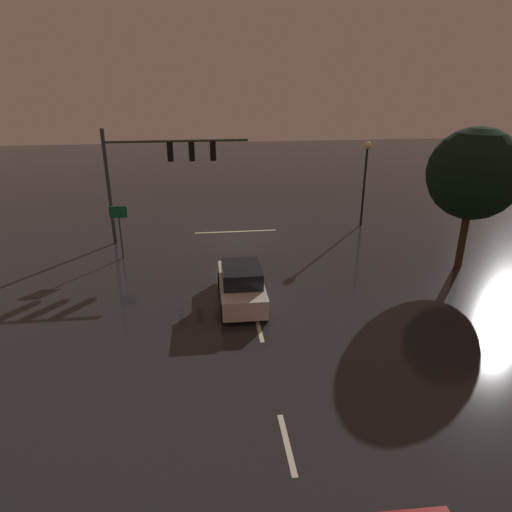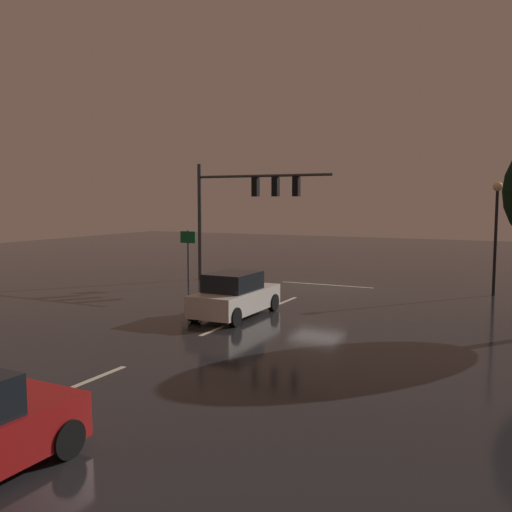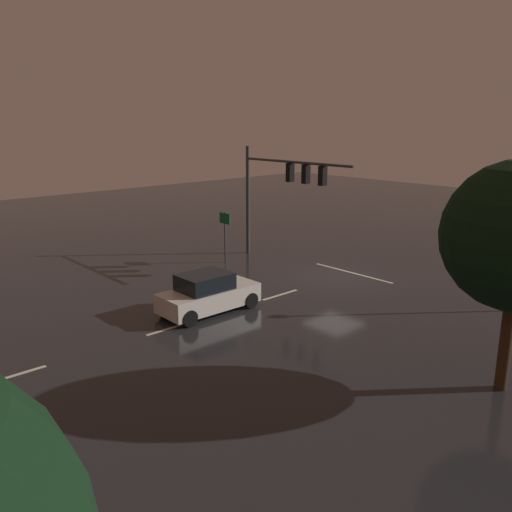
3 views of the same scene
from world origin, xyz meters
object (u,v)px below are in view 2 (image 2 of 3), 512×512
car_approaching (235,296)px  street_lamp_left_kerb (496,217)px  traffic_signal_assembly (245,198)px  route_sign (188,246)px

car_approaching → street_lamp_left_kerb: street_lamp_left_kerb is taller
traffic_signal_assembly → street_lamp_left_kerb: (-12.22, -1.49, -0.87)m
traffic_signal_assembly → route_sign: (2.06, 2.43, -2.46)m
traffic_signal_assembly → route_sign: 4.02m
car_approaching → street_lamp_left_kerb: (-8.53, -9.51, 2.86)m
traffic_signal_assembly → car_approaching: (-3.70, 8.03, -3.74)m
route_sign → street_lamp_left_kerb: bearing=-164.7°
street_lamp_left_kerb → route_sign: street_lamp_left_kerb is taller
car_approaching → traffic_signal_assembly: bearing=-65.3°
traffic_signal_assembly → route_sign: traffic_signal_assembly is taller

